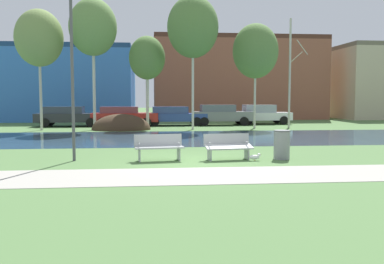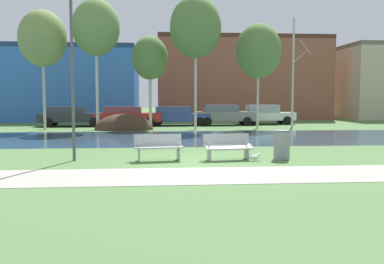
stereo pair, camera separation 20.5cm
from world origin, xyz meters
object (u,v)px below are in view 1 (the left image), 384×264
seagull (255,157)px  streetlamp (71,40)px  trash_bin (282,144)px  bench_right (228,146)px  parked_van_nearest_dark (69,116)px  parked_suv_fifth_white (262,114)px  parked_wagon_fourth_grey (221,114)px  bench_left (159,147)px  parked_hatch_third_blue (174,115)px  parked_sedan_second_red (124,116)px

seagull → streetlamp: 7.11m
trash_bin → streetlamp: 7.77m
streetlamp → bench_right: bearing=-2.7°
parked_van_nearest_dark → parked_suv_fifth_white: 14.51m
parked_wagon_fourth_grey → trash_bin: bearing=-92.7°
bench_left → seagull: 3.20m
parked_van_nearest_dark → parked_hatch_third_blue: 7.57m
bench_left → parked_sedan_second_red: size_ratio=0.35×
streetlamp → parked_suv_fifth_white: size_ratio=1.43×
bench_left → bench_right: (2.32, 0.00, 0.00)m
bench_right → parked_sedan_second_red: parked_sedan_second_red is taller
bench_right → parked_suv_fifth_white: 19.19m
trash_bin → parked_sedan_second_red: (-6.39, 17.15, 0.24)m
bench_right → seagull: (0.85, -0.32, -0.34)m
streetlamp → parked_wagon_fourth_grey: bearing=65.6°
bench_left → parked_van_nearest_dark: parked_van_nearest_dark is taller
streetlamp → parked_suv_fifth_white: (11.11, 17.98, -3.17)m
parked_suv_fifth_white → parked_sedan_second_red: bearing=-174.0°
bench_left → parked_sedan_second_red: bearing=97.4°
seagull → parked_sedan_second_red: (-5.41, 17.42, 0.62)m
trash_bin → parked_hatch_third_blue: size_ratio=0.21×
bench_left → streetlamp: (-2.80, 0.24, 3.49)m
seagull → parked_hatch_third_blue: 17.85m
streetlamp → parked_sedan_second_red: streetlamp is taller
parked_wagon_fourth_grey → parked_suv_fifth_white: bearing=13.1°
trash_bin → parked_wagon_fourth_grey: 17.51m
bench_right → parked_wagon_fourth_grey: bearing=81.3°
streetlamp → parked_suv_fifth_white: bearing=58.3°
seagull → parked_sedan_second_red: size_ratio=0.09×
bench_left → trash_bin: trash_bin is taller
trash_bin → parked_suv_fifth_white: (4.16, 18.26, 0.27)m
seagull → parked_hatch_third_blue: size_ratio=0.09×
trash_bin → parked_suv_fifth_white: bearing=77.2°
streetlamp → parked_hatch_third_blue: (4.21, 17.19, -3.21)m
bench_right → parked_suv_fifth_white: parked_suv_fifth_white is taller
bench_right → parked_van_nearest_dark: size_ratio=0.35×
seagull → parked_wagon_fourth_grey: size_ratio=0.09×
streetlamp → parked_sedan_second_red: size_ratio=1.26×
parked_van_nearest_dark → parked_hatch_third_blue: (7.56, 0.35, -0.01)m
bench_left → parked_hatch_third_blue: parked_hatch_third_blue is taller
parked_sedan_second_red → trash_bin: bearing=-69.6°
parked_wagon_fourth_grey → parked_suv_fifth_white: parked_wagon_fourth_grey is taller
seagull → parked_wagon_fourth_grey: parked_wagon_fourth_grey is taller
bench_right → parked_sedan_second_red: 17.70m
bench_right → trash_bin: trash_bin is taller
bench_left → seagull: size_ratio=4.01×
bench_right → parked_wagon_fourth_grey: parked_wagon_fourth_grey is taller
streetlamp → parked_van_nearest_dark: (-3.35, 16.84, -3.20)m
parked_van_nearest_dark → parked_sedan_second_red: bearing=0.3°
parked_wagon_fourth_grey → parked_suv_fifth_white: (3.33, 0.78, -0.02)m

